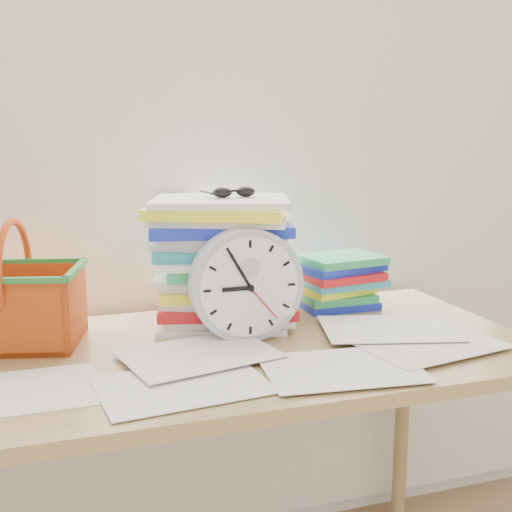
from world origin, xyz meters
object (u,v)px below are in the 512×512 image
object	(u,v)px
paper_stack	(224,261)
clock	(246,285)
desk	(227,378)
book_stack	(336,281)
basket	(15,283)

from	to	relation	value
paper_stack	clock	distance (m)	0.16
desk	book_stack	bearing A→B (deg)	31.39
clock	basket	size ratio (longest dim) A/B	0.93
desk	clock	world-z (taller)	clock
clock	paper_stack	bearing A→B (deg)	93.46
desk	clock	bearing A→B (deg)	32.57
basket	book_stack	bearing A→B (deg)	18.23
paper_stack	book_stack	bearing A→B (deg)	7.22
desk	basket	distance (m)	0.52
desk	basket	xyz separation A→B (m)	(-0.44, 0.17, 0.22)
paper_stack	clock	xyz separation A→B (m)	(0.01, -0.15, -0.03)
desk	basket	world-z (taller)	basket
desk	paper_stack	bearing A→B (deg)	75.48
book_stack	clock	bearing A→B (deg)	-148.83
book_stack	basket	xyz separation A→B (m)	(-0.82, -0.06, 0.07)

